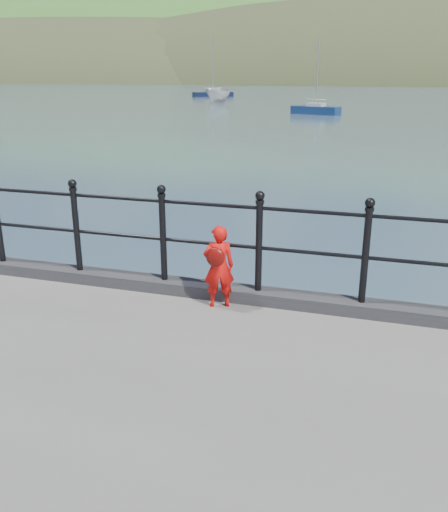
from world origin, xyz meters
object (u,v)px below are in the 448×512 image
(child, at_px, (219,266))
(sailboat_left, at_px, (213,94))
(railing, at_px, (210,231))
(launch_white, at_px, (218,96))
(sailboat_port, at_px, (316,110))

(child, bearing_deg, sailboat_left, -96.24)
(railing, distance_m, launch_white, 62.78)
(railing, bearing_deg, sailboat_left, 108.07)
(launch_white, bearing_deg, railing, -59.91)
(launch_white, height_order, sailboat_left, sailboat_left)
(railing, distance_m, sailboat_port, 45.26)
(sailboat_left, relative_size, sailboat_port, 1.32)
(railing, relative_size, sailboat_port, 2.74)
(railing, height_order, sailboat_port, sailboat_port)
(child, bearing_deg, railing, -78.10)
(railing, relative_size, child, 18.53)
(child, xyz_separation_m, sailboat_left, (-25.59, 78.08, -1.16))
(sailboat_port, bearing_deg, launch_white, 151.70)
(sailboat_left, xyz_separation_m, sailboat_port, (20.51, -32.85, 0.00))
(railing, xyz_separation_m, sailboat_left, (-25.40, 77.82, -1.49))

